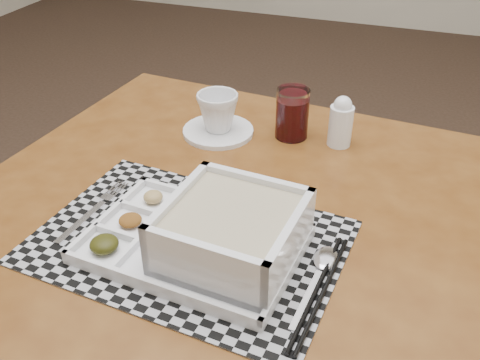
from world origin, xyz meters
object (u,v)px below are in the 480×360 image
(dining_table, at_px, (222,238))
(serving_tray, at_px, (221,236))
(creamer_bottle, at_px, (341,122))
(cup, at_px, (218,112))
(juice_glass, at_px, (292,115))

(dining_table, distance_m, serving_tray, 0.17)
(dining_table, distance_m, creamer_bottle, 0.34)
(creamer_bottle, bearing_deg, cup, -170.81)
(dining_table, height_order, cup, cup)
(cup, bearing_deg, juice_glass, 9.38)
(serving_tray, distance_m, cup, 0.39)
(serving_tray, height_order, creamer_bottle, creamer_bottle)
(cup, height_order, juice_glass, juice_glass)
(dining_table, height_order, serving_tray, serving_tray)
(cup, height_order, creamer_bottle, creamer_bottle)
(serving_tray, relative_size, juice_glass, 3.19)
(dining_table, bearing_deg, cup, 112.81)
(dining_table, relative_size, juice_glass, 9.22)
(dining_table, relative_size, cup, 11.18)
(juice_glass, bearing_deg, creamer_bottle, -0.04)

